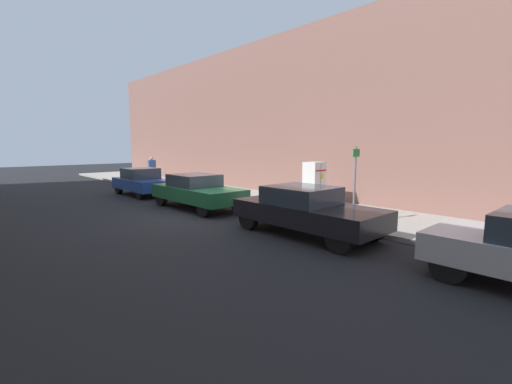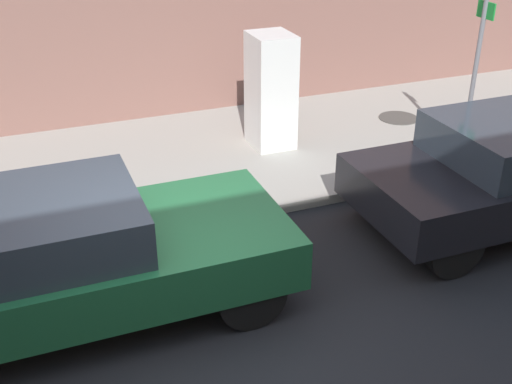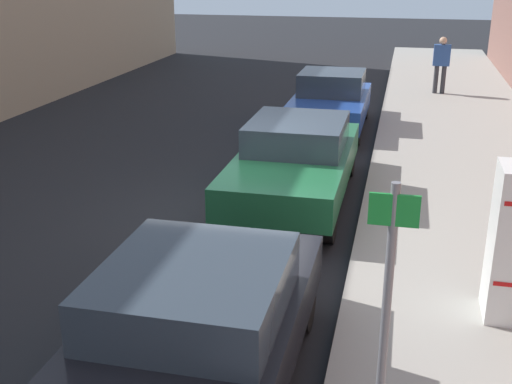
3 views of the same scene
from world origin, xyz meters
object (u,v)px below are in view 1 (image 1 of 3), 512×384
at_px(street_sign_post, 355,181).
at_px(pedestrian_standing_near, 152,167).
at_px(parked_sedan_green, 197,191).
at_px(parked_sedan_dark, 306,210).
at_px(parked_hatchback_blue, 142,182).
at_px(discarded_refrigerator, 314,185).

xyz_separation_m(street_sign_post, pedestrian_standing_near, (-1.06, -16.17, -0.37)).
bearing_deg(pedestrian_standing_near, parked_sedan_green, -138.34).
relative_size(pedestrian_standing_near, parked_sedan_dark, 0.38).
distance_m(parked_hatchback_blue, parked_sedan_green, 5.25).
bearing_deg(parked_sedan_dark, parked_sedan_green, -90.00).
xyz_separation_m(parked_sedan_green, parked_sedan_dark, (-0.00, 5.78, -0.00)).
distance_m(discarded_refrigerator, parked_sedan_green, 4.83).
bearing_deg(pedestrian_standing_near, street_sign_post, -126.18).
bearing_deg(pedestrian_standing_near, discarded_refrigerator, -120.72).
bearing_deg(discarded_refrigerator, parked_sedan_green, -48.15).
xyz_separation_m(discarded_refrigerator, parked_hatchback_blue, (3.22, -8.84, -0.33)).
height_order(street_sign_post, parked_sedan_dark, street_sign_post).
height_order(pedestrian_standing_near, parked_sedan_green, pedestrian_standing_near).
bearing_deg(street_sign_post, parked_sedan_green, -74.44).
distance_m(pedestrian_standing_near, parked_sedan_green, 10.28).
bearing_deg(parked_hatchback_blue, pedestrian_standing_near, -121.34).
relative_size(discarded_refrigerator, parked_hatchback_blue, 0.47).
bearing_deg(street_sign_post, discarded_refrigerator, -118.38).
distance_m(parked_hatchback_blue, parked_sedan_dark, 11.03).
relative_size(street_sign_post, pedestrian_standing_near, 1.42).
height_order(discarded_refrigerator, parked_sedan_dark, discarded_refrigerator).
bearing_deg(parked_sedan_green, street_sign_post, 105.56).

